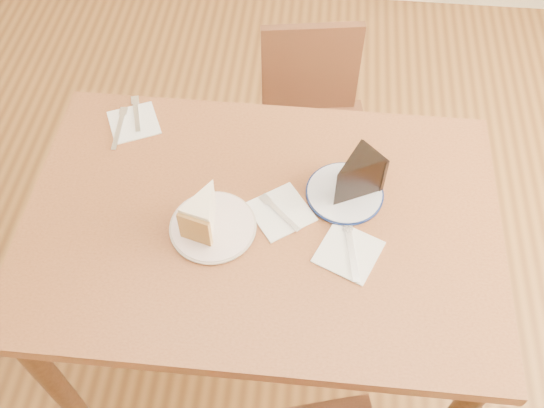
{
  "coord_description": "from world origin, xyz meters",
  "views": [
    {
      "loc": [
        0.11,
        -0.85,
        2.0
      ],
      "look_at": [
        0.03,
        0.01,
        0.8
      ],
      "focal_mm": 40.0,
      "sensor_mm": 36.0,
      "label": 1
    }
  ],
  "objects_px": {
    "table": "(262,240)",
    "chocolate_cake": "(353,179)",
    "chair_far": "(311,131)",
    "plate_navy": "(345,193)",
    "plate_cream": "(213,227)",
    "carrot_cake": "(205,210)"
  },
  "relations": [
    {
      "from": "chocolate_cake",
      "to": "table",
      "type": "bearing_deg",
      "value": 67.73
    },
    {
      "from": "table",
      "to": "chocolate_cake",
      "type": "bearing_deg",
      "value": 23.25
    },
    {
      "from": "plate_navy",
      "to": "carrot_cake",
      "type": "height_order",
      "value": "carrot_cake"
    },
    {
      "from": "table",
      "to": "chocolate_cake",
      "type": "distance_m",
      "value": 0.29
    },
    {
      "from": "chocolate_cake",
      "to": "plate_navy",
      "type": "bearing_deg",
      "value": 38.5
    },
    {
      "from": "plate_cream",
      "to": "plate_navy",
      "type": "distance_m",
      "value": 0.35
    },
    {
      "from": "table",
      "to": "chocolate_cake",
      "type": "height_order",
      "value": "chocolate_cake"
    },
    {
      "from": "plate_cream",
      "to": "carrot_cake",
      "type": "height_order",
      "value": "carrot_cake"
    },
    {
      "from": "chair_far",
      "to": "chocolate_cake",
      "type": "relative_size",
      "value": 6.37
    },
    {
      "from": "chair_far",
      "to": "plate_navy",
      "type": "height_order",
      "value": "chair_far"
    },
    {
      "from": "chair_far",
      "to": "chocolate_cake",
      "type": "height_order",
      "value": "chocolate_cake"
    },
    {
      "from": "chair_far",
      "to": "plate_cream",
      "type": "bearing_deg",
      "value": 61.55
    },
    {
      "from": "table",
      "to": "chair_far",
      "type": "bearing_deg",
      "value": 79.8
    },
    {
      "from": "table",
      "to": "plate_cream",
      "type": "height_order",
      "value": "plate_cream"
    },
    {
      "from": "table",
      "to": "carrot_cake",
      "type": "xyz_separation_m",
      "value": [
        -0.13,
        -0.03,
        0.16
      ]
    },
    {
      "from": "carrot_cake",
      "to": "chocolate_cake",
      "type": "distance_m",
      "value": 0.37
    },
    {
      "from": "table",
      "to": "carrot_cake",
      "type": "relative_size",
      "value": 10.85
    },
    {
      "from": "table",
      "to": "plate_navy",
      "type": "xyz_separation_m",
      "value": [
        0.21,
        0.1,
        0.1
      ]
    },
    {
      "from": "table",
      "to": "plate_cream",
      "type": "distance_m",
      "value": 0.16
    },
    {
      "from": "carrot_cake",
      "to": "table",
      "type": "bearing_deg",
      "value": 27.08
    },
    {
      "from": "chair_far",
      "to": "plate_navy",
      "type": "relative_size",
      "value": 4.12
    },
    {
      "from": "table",
      "to": "carrot_cake",
      "type": "distance_m",
      "value": 0.21
    }
  ]
}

